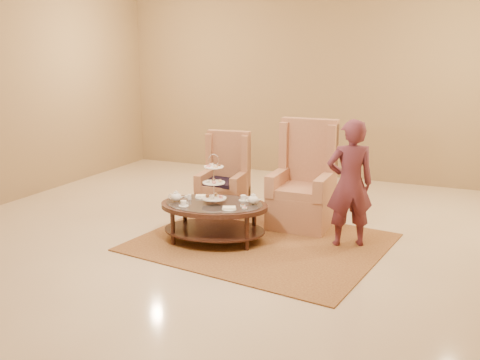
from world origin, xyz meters
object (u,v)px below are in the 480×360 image
at_px(armchair_left, 225,186).
at_px(person, 350,184).
at_px(tea_table, 214,210).
at_px(armchair_right, 304,191).

distance_m(armchair_left, person, 2.06).
relative_size(tea_table, armchair_right, 1.04).
distance_m(armchair_left, armchair_right, 1.21).
xyz_separation_m(armchair_left, armchair_right, (1.20, -0.08, 0.08)).
distance_m(tea_table, armchair_left, 1.22).
relative_size(tea_table, armchair_left, 1.25).
bearing_deg(armchair_left, tea_table, -76.32).
bearing_deg(armchair_right, tea_table, -127.33).
bearing_deg(tea_table, armchair_right, 41.66).
bearing_deg(armchair_left, armchair_right, -9.24).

